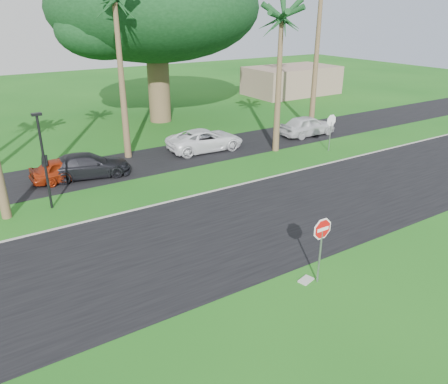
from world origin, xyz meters
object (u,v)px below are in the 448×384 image
car_dark (87,166)px  car_minivan (205,140)px  car_pickup (308,126)px  stop_sign_near (322,237)px  stop_sign_far (331,125)px  car_red (67,169)px

car_dark → car_minivan: size_ratio=0.91×
car_dark → car_pickup: size_ratio=1.06×
stop_sign_near → car_pickup: stop_sign_near is taller
stop_sign_near → stop_sign_far: (11.50, 11.00, 0.00)m
car_dark → stop_sign_far: bearing=-92.8°
car_red → car_pickup: (17.78, -0.18, 0.09)m
stop_sign_near → car_pickup: (12.91, 14.71, -1.02)m
stop_sign_near → car_minivan: stop_sign_near is taller
car_pickup → car_minivan: bearing=85.5°
stop_sign_far → car_minivan: bearing=-32.9°
car_minivan → car_dark: bearing=99.1°
car_minivan → car_red: bearing=97.6°
stop_sign_near → car_dark: size_ratio=0.56×
stop_sign_near → car_dark: (-3.75, 14.75, -1.09)m
stop_sign_near → car_minivan: (4.46, 15.55, -1.05)m
car_minivan → car_pickup: 8.49m
stop_sign_far → car_minivan: size_ratio=0.50×
stop_sign_far → car_pickup: stop_sign_far is taller
stop_sign_near → stop_sign_far: bearing=43.7°
stop_sign_near → stop_sign_far: same height
stop_sign_near → car_minivan: bearing=74.0°
car_red → stop_sign_far: bearing=-105.1°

